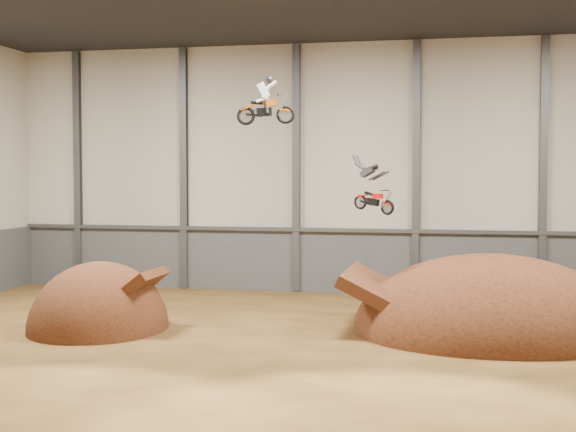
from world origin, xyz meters
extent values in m
plane|color=#482E13|center=(0.00, 0.00, 0.00)|extent=(40.00, 40.00, 0.00)
cube|color=beige|center=(0.00, 15.00, 7.00)|extent=(40.00, 0.10, 14.00)
cube|color=#4D5054|center=(0.00, 14.90, 1.75)|extent=(39.80, 0.18, 3.50)
cube|color=#47494F|center=(0.00, 14.75, 3.55)|extent=(39.80, 0.35, 0.20)
cube|color=#47494F|center=(-16.67, 14.80, 7.00)|extent=(0.40, 0.36, 13.90)
cube|color=#47494F|center=(-10.00, 14.80, 7.00)|extent=(0.40, 0.36, 13.90)
cube|color=#47494F|center=(-3.33, 14.80, 7.00)|extent=(0.40, 0.36, 13.90)
cube|color=#47494F|center=(3.33, 14.80, 7.00)|extent=(0.40, 0.36, 13.90)
cube|color=#47494F|center=(10.00, 14.80, 7.00)|extent=(0.40, 0.36, 13.90)
ellipsoid|color=#38190E|center=(-9.49, 2.26, 0.00)|extent=(5.84, 6.74, 5.84)
ellipsoid|color=#38190E|center=(6.99, 4.86, 0.00)|extent=(11.57, 10.24, 6.68)
camera|label=1|loc=(5.53, -29.50, 6.68)|focal=50.00mm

